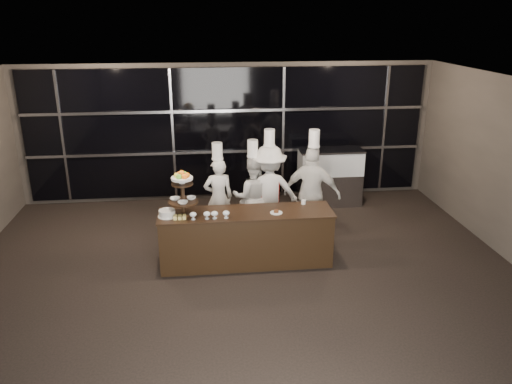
{
  "coord_description": "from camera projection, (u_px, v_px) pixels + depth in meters",
  "views": [
    {
      "loc": [
        -0.59,
        -5.73,
        3.96
      ],
      "look_at": [
        0.28,
        2.05,
        1.15
      ],
      "focal_mm": 35.0,
      "sensor_mm": 36.0,
      "label": 1
    }
  ],
  "objects": [
    {
      "name": "display_case",
      "position": [
        330.0,
        174.0,
        10.78
      ],
      "size": [
        1.35,
        0.59,
        1.24
      ],
      "color": "#A5A5AA",
      "rests_on": "ground"
    },
    {
      "name": "chef_c",
      "position": [
        269.0,
        191.0,
        9.16
      ],
      "size": [
        1.17,
        0.73,
        2.04
      ],
      "color": "silver",
      "rests_on": "ground"
    },
    {
      "name": "layer_cake",
      "position": [
        167.0,
        213.0,
        7.9
      ],
      "size": [
        0.3,
        0.3,
        0.11
      ],
      "color": "white",
      "rests_on": "buffet_counter"
    },
    {
      "name": "compotes",
      "position": [
        210.0,
        214.0,
        7.81
      ],
      "size": [
        0.63,
        0.11,
        0.12
      ],
      "color": "silver",
      "rests_on": "buffet_counter"
    },
    {
      "name": "chef_a",
      "position": [
        218.0,
        196.0,
        9.2
      ],
      "size": [
        0.59,
        0.42,
        1.8
      ],
      "color": "silver",
      "rests_on": "ground"
    },
    {
      "name": "display_stand",
      "position": [
        183.0,
        190.0,
        7.86
      ],
      "size": [
        0.48,
        0.48,
        0.74
      ],
      "color": "black",
      "rests_on": "buffet_counter"
    },
    {
      "name": "small_plate",
      "position": [
        276.0,
        212.0,
        8.05
      ],
      "size": [
        0.2,
        0.2,
        0.05
      ],
      "color": "white",
      "rests_on": "buffet_counter"
    },
    {
      "name": "chef_cup",
      "position": [
        304.0,
        202.0,
        8.43
      ],
      "size": [
        0.08,
        0.08,
        0.07
      ],
      "primitive_type": "cylinder",
      "color": "white",
      "rests_on": "buffet_counter"
    },
    {
      "name": "room",
      "position": [
        252.0,
        221.0,
        6.26
      ],
      "size": [
        10.0,
        10.0,
        10.0
      ],
      "color": "black",
      "rests_on": "ground"
    },
    {
      "name": "buffet_counter",
      "position": [
        246.0,
        237.0,
        8.25
      ],
      "size": [
        2.84,
        0.74,
        0.92
      ],
      "color": "black",
      "rests_on": "ground"
    },
    {
      "name": "chef_d",
      "position": [
        312.0,
        193.0,
        9.01
      ],
      "size": [
        1.12,
        0.8,
        2.07
      ],
      "color": "white",
      "rests_on": "ground"
    },
    {
      "name": "window_wall",
      "position": [
        229.0,
        133.0,
        10.87
      ],
      "size": [
        8.6,
        0.1,
        2.8
      ],
      "color": "black",
      "rests_on": "ground"
    },
    {
      "name": "pastry_squares",
      "position": [
        180.0,
        217.0,
        7.83
      ],
      "size": [
        0.2,
        0.13,
        0.05
      ],
      "color": "#F4DF77",
      "rests_on": "buffet_counter"
    },
    {
      "name": "chef_b",
      "position": [
        253.0,
        196.0,
        9.19
      ],
      "size": [
        0.79,
        0.64,
        1.85
      ],
      "color": "silver",
      "rests_on": "ground"
    }
  ]
}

